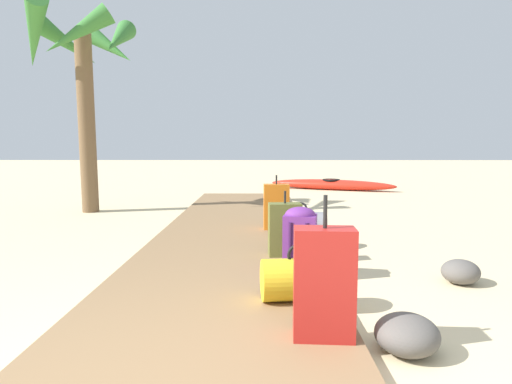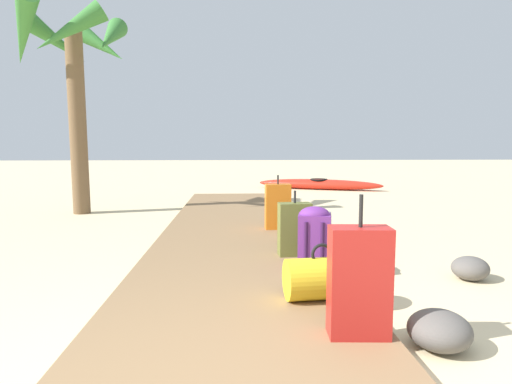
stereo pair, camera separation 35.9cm
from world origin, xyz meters
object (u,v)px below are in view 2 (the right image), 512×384
Objects in this scene: backpack_purple at (314,236)px; duffel_bag_grey at (305,225)px; suitcase_orange at (278,206)px; duffel_bag_yellow at (321,278)px; palm_tree_far_left at (73,59)px; suitcase_red at (359,282)px; kayak at (319,184)px; suitcase_olive at (295,229)px.

duffel_bag_grey is (0.12, 1.24, -0.13)m from backpack_purple.
duffel_bag_yellow is at bearing -88.77° from suitcase_orange.
suitcase_red is at bearing -56.25° from palm_tree_far_left.
backpack_purple reaches higher than kayak.
suitcase_olive is 5.36m from palm_tree_far_left.
kayak is at bearing 77.56° from duffel_bag_grey.
backpack_purple is at bearing 83.61° from duffel_bag_yellow.
suitcase_red reaches higher than backpack_purple.
duffel_bag_yellow is 0.76× the size of suitcase_orange.
palm_tree_far_left is (-3.66, 2.67, 2.45)m from duffel_bag_grey.
backpack_purple is 8.09m from kayak.
duffel_bag_yellow is 2.73m from suitcase_orange.
backpack_purple is 0.54m from suitcase_olive.
duffel_bag_yellow is at bearing -95.95° from duffel_bag_grey.
suitcase_olive is 7.60m from kayak.
palm_tree_far_left reaches higher than suitcase_olive.
suitcase_red is 9.47m from kayak.
duffel_bag_grey is 1.00× the size of suitcase_olive.
kayak is (1.68, 8.70, -0.09)m from duffel_bag_yellow.
suitcase_orange is 0.22× the size of kayak.
suitcase_orange is 6.23m from kayak.
backpack_purple is 0.79m from duffel_bag_yellow.
palm_tree_far_left reaches higher than suitcase_red.
suitcase_orange is 1.09× the size of suitcase_olive.
kayak is at bearing 38.03° from palm_tree_far_left.
suitcase_red is at bearing -81.08° from duffel_bag_yellow.
suitcase_olive reaches higher than duffel_bag_yellow.
suitcase_red is 1.53× the size of duffel_bag_yellow.
suitcase_olive is at bearing -102.99° from kayak.
palm_tree_far_left is at bearing -141.97° from kayak.
suitcase_red reaches higher than duffel_bag_grey.
suitcase_orange is 4.55m from palm_tree_far_left.
palm_tree_far_left reaches higher than duffel_bag_yellow.
suitcase_red is at bearing -87.32° from suitcase_orange.
duffel_bag_yellow is 1.30m from suitcase_olive.
suitcase_olive reaches higher than kayak.
suitcase_red is 1.93m from suitcase_olive.
duffel_bag_yellow reaches higher than kayak.
palm_tree_far_left is (-3.43, 3.39, 2.35)m from suitcase_olive.
suitcase_orange is at bearing 91.23° from duffel_bag_yellow.
palm_tree_far_left is (-3.54, 3.91, 2.32)m from backpack_purple.
suitcase_olive is 0.19× the size of palm_tree_far_left.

